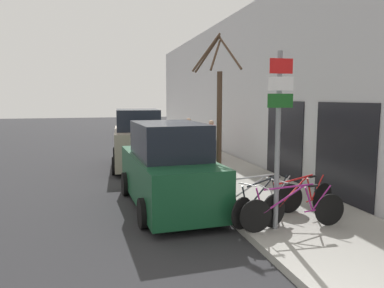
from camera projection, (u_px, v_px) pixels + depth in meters
ground_plane at (147, 172)px, 14.20m from camera, size 80.00×80.00×0.00m
sidewalk_curb at (194, 156)px, 17.52m from camera, size 3.20×32.00×0.15m
building_facade at (231, 88)px, 17.46m from camera, size 0.23×32.00×6.50m
signpost at (278, 131)px, 7.36m from camera, size 0.54×0.12×3.54m
bicycle_0 at (294, 210)px, 7.54m from camera, size 2.33×0.44×0.92m
bicycle_1 at (299, 201)px, 8.12m from camera, size 2.21×0.91×0.96m
bicycle_2 at (266, 202)px, 8.15m from camera, size 2.05×1.29×0.91m
bicycle_3 at (257, 199)px, 8.35m from camera, size 2.35×0.44×0.94m
parked_car_0 at (168, 169)px, 9.51m from camera, size 2.15×4.71×2.18m
parked_car_1 at (138, 141)px, 14.90m from camera, size 2.20×4.43×2.33m
pedestrian_near at (211, 136)px, 16.17m from camera, size 0.43×0.37×1.68m
pedestrian_far at (189, 132)px, 18.75m from camera, size 0.42×0.36×1.63m
street_tree at (218, 117)px, 10.68m from camera, size 1.06×1.59×4.44m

